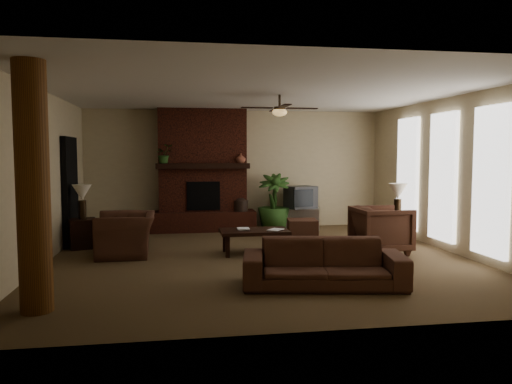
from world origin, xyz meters
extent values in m
plane|color=brown|center=(0.00, 0.00, 0.00)|extent=(7.00, 7.00, 0.00)
plane|color=silver|center=(0.00, 0.00, 2.80)|extent=(7.00, 7.00, 0.00)
plane|color=beige|center=(0.00, 3.50, 1.40)|extent=(7.00, 0.00, 7.00)
plane|color=beige|center=(0.00, -3.50, 1.40)|extent=(7.00, 0.00, 7.00)
plane|color=beige|center=(-3.50, 0.00, 1.40)|extent=(0.00, 7.00, 7.00)
plane|color=beige|center=(3.50, 0.00, 1.40)|extent=(0.00, 7.00, 7.00)
cube|color=#502115|center=(-0.80, 3.25, 1.40)|extent=(2.00, 0.50, 2.80)
cube|color=#502115|center=(-0.80, 3.15, 0.23)|extent=(2.40, 0.70, 0.45)
cube|color=black|center=(-0.80, 2.99, 0.82)|extent=(0.75, 0.04, 0.65)
cube|color=black|center=(-0.80, 2.97, 1.50)|extent=(2.10, 0.28, 0.12)
cube|color=white|center=(3.45, 1.60, 1.35)|extent=(0.08, 0.85, 2.35)
cube|color=white|center=(3.45, 0.20, 1.35)|extent=(0.08, 0.85, 2.35)
cube|color=white|center=(3.45, -1.20, 1.35)|extent=(0.08, 0.85, 2.35)
cylinder|color=brown|center=(-2.95, -2.40, 1.40)|extent=(0.36, 0.36, 2.80)
cube|color=black|center=(-3.44, 1.80, 1.05)|extent=(0.10, 1.00, 2.10)
cylinder|color=black|center=(0.40, 0.30, 2.68)|extent=(0.04, 0.04, 0.24)
cylinder|color=black|center=(0.40, 0.30, 2.56)|extent=(0.20, 0.20, 0.06)
ellipsoid|color=#F2BF72|center=(0.40, 0.30, 2.50)|extent=(0.26, 0.26, 0.14)
cube|color=black|center=(0.80, 0.30, 2.57)|extent=(0.55, 0.12, 0.01)
cube|color=black|center=(0.00, 0.30, 2.57)|extent=(0.55, 0.12, 0.01)
cube|color=black|center=(0.40, 0.70, 2.57)|extent=(0.12, 0.55, 0.01)
cube|color=black|center=(0.40, -0.10, 2.57)|extent=(0.12, 0.55, 0.01)
imported|color=#4E2F21|center=(0.55, -1.89, 0.42)|extent=(2.22, 0.97, 0.84)
imported|color=#4E2F21|center=(-2.27, 0.60, 0.49)|extent=(0.78, 1.16, 0.99)
imported|color=#4E2F21|center=(2.22, 0.09, 0.46)|extent=(0.86, 0.92, 0.93)
cube|color=black|center=(-0.04, 0.37, 0.40)|extent=(1.20, 0.70, 0.06)
cube|color=black|center=(-0.54, 0.12, 0.18)|extent=(0.07, 0.07, 0.37)
cube|color=black|center=(0.46, 0.12, 0.18)|extent=(0.07, 0.07, 0.37)
cube|color=black|center=(-0.54, 0.62, 0.18)|extent=(0.07, 0.07, 0.37)
cube|color=black|center=(0.46, 0.62, 0.18)|extent=(0.07, 0.07, 0.37)
cube|color=#4E2F21|center=(1.21, 1.77, 0.20)|extent=(0.67, 0.67, 0.40)
cube|color=silver|center=(1.50, 3.00, 0.25)|extent=(0.96, 0.72, 0.50)
cube|color=#333335|center=(1.47, 2.97, 0.76)|extent=(0.78, 0.69, 0.52)
cube|color=black|center=(1.47, 2.71, 0.76)|extent=(0.50, 0.20, 0.40)
cylinder|color=#30221A|center=(0.06, 3.05, 0.35)|extent=(0.34, 0.34, 0.70)
sphere|color=#30221A|center=(0.06, 3.05, 0.60)|extent=(0.34, 0.34, 0.34)
imported|color=#2E5321|center=(0.82, 2.94, 0.37)|extent=(0.95, 1.42, 0.74)
cube|color=black|center=(-3.15, 1.41, 0.28)|extent=(0.64, 0.64, 0.55)
cylinder|color=black|center=(-3.15, 1.42, 0.73)|extent=(0.15, 0.15, 0.35)
cone|color=white|center=(-3.15, 1.42, 1.05)|extent=(0.39, 0.39, 0.30)
cube|color=black|center=(2.86, 0.81, 0.28)|extent=(0.64, 0.64, 0.55)
cylinder|color=black|center=(2.85, 0.78, 0.73)|extent=(0.18, 0.18, 0.35)
cone|color=white|center=(2.85, 0.78, 1.05)|extent=(0.45, 0.45, 0.30)
imported|color=#2E5321|center=(-1.67, 3.01, 1.72)|extent=(0.50, 0.52, 0.33)
imported|color=#96523C|center=(0.06, 2.98, 1.67)|extent=(0.26, 0.27, 0.22)
imported|color=#999999|center=(-0.34, 0.41, 0.57)|extent=(0.22, 0.04, 0.29)
imported|color=#999999|center=(0.24, 0.30, 0.58)|extent=(0.18, 0.15, 0.29)
camera|label=1|loc=(-1.36, -8.11, 1.78)|focal=34.27mm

